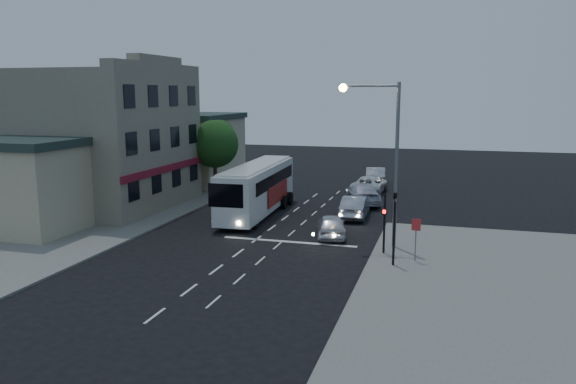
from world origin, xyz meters
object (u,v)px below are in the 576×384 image
(tour_bus, at_px, (257,187))
(street_tree, at_px, (215,142))
(regulatory_sign, at_px, (416,233))
(car_sedan_c, at_px, (369,185))
(streetlight, at_px, (385,146))
(car_sedan_b, at_px, (363,193))
(car_extra, at_px, (376,176))
(traffic_signal_side, at_px, (395,220))
(traffic_signal_main, at_px, (385,211))
(car_sedan_a, at_px, (355,207))
(car_suv, at_px, (331,226))

(tour_bus, xyz_separation_m, street_tree, (-6.00, 6.47, 2.55))
(regulatory_sign, distance_m, street_tree, 23.40)
(car_sedan_c, distance_m, streetlight, 17.94)
(regulatory_sign, bearing_deg, tour_bus, 142.61)
(car_sedan_b, bearing_deg, regulatory_sign, 91.77)
(car_extra, relative_size, regulatory_sign, 2.27)
(tour_bus, height_order, car_extra, tour_bus)
(car_extra, relative_size, street_tree, 0.80)
(traffic_signal_side, distance_m, streetlight, 4.84)
(traffic_signal_main, height_order, street_tree, street_tree)
(car_sedan_c, distance_m, street_tree, 13.68)
(tour_bus, relative_size, car_sedan_a, 2.55)
(car_sedan_a, bearing_deg, car_sedan_b, -89.22)
(car_extra, xyz_separation_m, regulatory_sign, (5.13, -24.38, 0.78))
(tour_bus, height_order, car_sedan_a, tour_bus)
(tour_bus, distance_m, car_sedan_a, 7.00)
(car_sedan_a, relative_size, street_tree, 0.75)
(traffic_signal_main, bearing_deg, traffic_signal_side, -70.51)
(car_sedan_b, xyz_separation_m, traffic_signal_side, (3.91, -15.74, 1.60))
(traffic_signal_side, bearing_deg, car_suv, 129.86)
(traffic_signal_main, height_order, regulatory_sign, traffic_signal_main)
(car_sedan_a, distance_m, street_tree, 14.47)
(tour_bus, bearing_deg, car_suv, -39.55)
(traffic_signal_side, bearing_deg, car_extra, 99.25)
(car_sedan_c, bearing_deg, tour_bus, 61.08)
(car_sedan_a, distance_m, car_sedan_c, 9.67)
(car_sedan_c, height_order, streetlight, streetlight)
(car_sedan_a, relative_size, car_extra, 0.93)
(car_sedan_c, relative_size, regulatory_sign, 2.49)
(car_suv, height_order, car_extra, car_extra)
(car_sedan_b, bearing_deg, streetlight, 86.85)
(car_suv, height_order, streetlight, streetlight)
(car_sedan_a, height_order, street_tree, street_tree)
(car_sedan_a, height_order, car_sedan_b, car_sedan_b)
(car_suv, xyz_separation_m, traffic_signal_main, (3.47, -3.02, 1.72))
(tour_bus, height_order, car_suv, tour_bus)
(car_sedan_a, bearing_deg, tour_bus, 5.87)
(tour_bus, height_order, car_sedan_b, tour_bus)
(car_sedan_a, distance_m, streetlight, 9.23)
(car_suv, distance_m, car_extra, 20.35)
(streetlight, bearing_deg, tour_bus, 146.35)
(streetlight, bearing_deg, regulatory_sign, -51.25)
(car_sedan_a, relative_size, streetlight, 0.52)
(traffic_signal_main, height_order, traffic_signal_side, same)
(car_suv, relative_size, traffic_signal_main, 1.00)
(tour_bus, bearing_deg, regulatory_sign, -40.02)
(streetlight, bearing_deg, car_sedan_a, 110.37)
(car_sedan_b, distance_m, regulatory_sign, 15.59)
(car_sedan_b, bearing_deg, traffic_signal_main, 86.51)
(car_sedan_a, bearing_deg, traffic_signal_main, 106.83)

